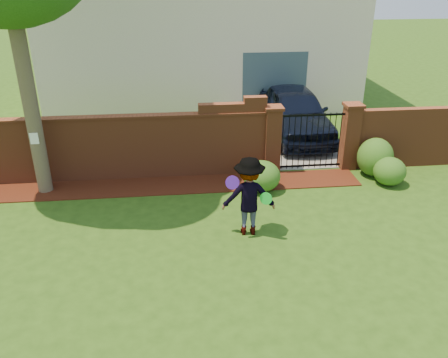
{
  "coord_description": "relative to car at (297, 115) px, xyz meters",
  "views": [
    {
      "loc": [
        -0.19,
        -7.66,
        5.34
      ],
      "look_at": [
        0.79,
        1.4,
        1.05
      ],
      "focal_mm": 37.05,
      "sensor_mm": 36.0,
      "label": 1
    }
  ],
  "objects": [
    {
      "name": "shrub_right",
      "position": [
        1.55,
        -3.76,
        -0.43
      ],
      "size": [
        0.84,
        0.84,
        0.75
      ],
      "primitive_type": "ellipsoid",
      "color": "#1F5318",
      "rests_on": "ground"
    },
    {
      "name": "car",
      "position": [
        0.0,
        0.0,
        0.0
      ],
      "size": [
        1.95,
        4.75,
        1.61
      ],
      "primitive_type": "imported",
      "rotation": [
        0.0,
        0.0,
        0.01
      ],
      "color": "black",
      "rests_on": "ground"
    },
    {
      "name": "brick_wall_return",
      "position": [
        2.84,
        -2.59,
        0.04
      ],
      "size": [
        4.0,
        0.25,
        1.7
      ],
      "primitive_type": "cube",
      "color": "brown",
      "rests_on": "ground"
    },
    {
      "name": "pillar_right",
      "position": [
        0.84,
        -2.59,
        0.15
      ],
      "size": [
        0.5,
        0.5,
        1.88
      ],
      "color": "brown",
      "rests_on": "ground"
    },
    {
      "name": "paper_notice",
      "position": [
        -7.36,
        -3.38,
        0.69
      ],
      "size": [
        0.2,
        0.01,
        0.28
      ],
      "primitive_type": "cube",
      "color": "white",
      "rests_on": "tree"
    },
    {
      "name": "ground",
      "position": [
        -3.76,
        -6.59,
        -0.81
      ],
      "size": [
        80.0,
        80.0,
        0.01
      ],
      "primitive_type": "cube",
      "color": "#274912",
      "rests_on": "ground"
    },
    {
      "name": "shrub_middle",
      "position": [
        1.39,
        -3.15,
        -0.27
      ],
      "size": [
        0.97,
        0.97,
        1.06
      ],
      "primitive_type": "ellipsoid",
      "color": "#1F5318",
      "rests_on": "ground"
    },
    {
      "name": "driveway",
      "position": [
        -0.26,
        1.41,
        -0.8
      ],
      "size": [
        3.2,
        8.0,
        0.01
      ],
      "primitive_type": "cube",
      "color": "slate",
      "rests_on": "ground"
    },
    {
      "name": "house",
      "position": [
        -2.76,
        5.41,
        2.36
      ],
      "size": [
        12.4,
        6.4,
        6.3
      ],
      "color": "#F0DFC9",
      "rests_on": "ground"
    },
    {
      "name": "iron_gate",
      "position": [
        -0.26,
        -2.59,
        0.05
      ],
      "size": [
        1.78,
        0.03,
        1.6
      ],
      "color": "black",
      "rests_on": "ground"
    },
    {
      "name": "man",
      "position": [
        -2.51,
        -5.77,
        0.07
      ],
      "size": [
        1.18,
        0.73,
        1.75
      ],
      "primitive_type": "imported",
      "rotation": [
        0.0,
        0.0,
        3.07
      ],
      "color": "gray",
      "rests_on": "ground"
    },
    {
      "name": "brick_wall",
      "position": [
        -5.77,
        -2.59,
        0.12
      ],
      "size": [
        8.7,
        0.31,
        2.16
      ],
      "color": "brown",
      "rests_on": "ground"
    },
    {
      "name": "mulch_bed",
      "position": [
        -4.71,
        -3.25,
        -0.79
      ],
      "size": [
        11.1,
        1.08,
        0.03
      ],
      "primitive_type": "cube",
      "color": "#38140A",
      "rests_on": "ground"
    },
    {
      "name": "pillar_left",
      "position": [
        -1.36,
        -2.59,
        0.15
      ],
      "size": [
        0.5,
        0.5,
        1.88
      ],
      "color": "brown",
      "rests_on": "ground"
    },
    {
      "name": "shrub_left",
      "position": [
        -1.85,
        -3.73,
        -0.41
      ],
      "size": [
        0.96,
        0.96,
        0.79
      ],
      "primitive_type": "ellipsoid",
      "color": "#1F5318",
      "rests_on": "ground"
    },
    {
      "name": "frisbee_green",
      "position": [
        -2.21,
        -6.06,
        0.17
      ],
      "size": [
        0.26,
        0.18,
        0.26
      ],
      "primitive_type": "cylinder",
      "rotation": [
        1.43,
        0.0,
        -0.5
      ],
      "color": "green",
      "rests_on": "man"
    },
    {
      "name": "frisbee_purple",
      "position": [
        -2.88,
        -5.94,
        0.51
      ],
      "size": [
        0.29,
        0.09,
        0.28
      ],
      "primitive_type": "cylinder",
      "rotation": [
        1.36,
        0.0,
        0.03
      ],
      "color": "#551CB3",
      "rests_on": "man"
    }
  ]
}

